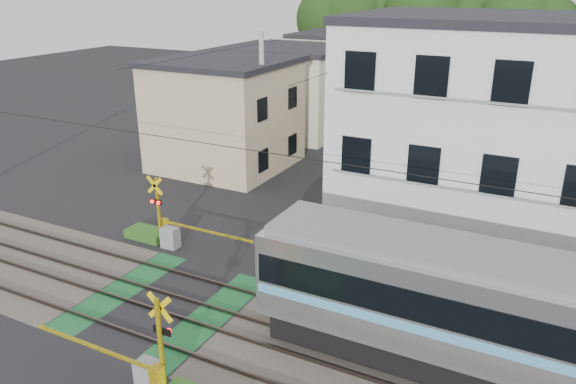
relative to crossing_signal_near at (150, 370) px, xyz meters
The scene contains 11 objects.
ground 4.53m from the crossing_signal_near, 125.29° to the left, with size 120.00×120.00×0.00m, color black.
track_bed 4.53m from the crossing_signal_near, 125.29° to the left, with size 120.00×120.00×0.14m.
crossing_signal_near is the anchor object (origin of this frame).
crossing_signal_far 8.95m from the crossing_signal_near, 125.29° to the left, with size 4.74×0.65×3.09m.
apartment_block 14.95m from the crossing_signal_near, 65.78° to the left, with size 10.20×8.36×9.30m.
houses_row 29.77m from the crossing_signal_near, 94.51° to the left, with size 22.07×31.35×6.80m.
tree_hill 51.05m from the crossing_signal_near, 93.64° to the left, with size 40.00×13.85×11.13m.
catenary 5.84m from the crossing_signal_near, 47.20° to the left, with size 60.00×5.04×7.00m.
utility_poles 27.12m from the crossing_signal_near, 97.77° to the left, with size 7.90×42.00×8.00m.
pedestrian 28.83m from the crossing_signal_near, 96.96° to the left, with size 0.56×0.37×1.54m, color #31333E.
weed_patches 3.70m from the crossing_signal_near, 103.09° to the left, with size 10.25×8.80×0.40m.
Camera 1 is at (11.49, -12.88, 10.47)m, focal length 35.00 mm.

